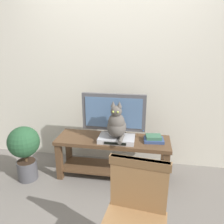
{
  "coord_description": "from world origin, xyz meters",
  "views": [
    {
      "loc": [
        0.39,
        -1.94,
        1.66
      ],
      "look_at": [
        -0.0,
        0.42,
        0.88
      ],
      "focal_mm": 35.05,
      "sensor_mm": 36.0,
      "label": 1
    }
  ],
  "objects_px": {
    "tv": "(114,114)",
    "potted_plant": "(25,148)",
    "tv_stand": "(113,151)",
    "cat": "(117,124)",
    "wooden_chair": "(135,215)",
    "book_stack": "(154,139)",
    "media_box": "(117,139)"
  },
  "relations": [
    {
      "from": "book_stack",
      "to": "potted_plant",
      "type": "xyz_separation_m",
      "value": [
        -1.54,
        -0.25,
        -0.13
      ]
    },
    {
      "from": "potted_plant",
      "to": "media_box",
      "type": "bearing_deg",
      "value": 9.53
    },
    {
      "from": "book_stack",
      "to": "tv_stand",
      "type": "bearing_deg",
      "value": -178.56
    },
    {
      "from": "tv_stand",
      "to": "wooden_chair",
      "type": "distance_m",
      "value": 1.26
    },
    {
      "from": "cat",
      "to": "potted_plant",
      "type": "bearing_deg",
      "value": -171.29
    },
    {
      "from": "media_box",
      "to": "potted_plant",
      "type": "distance_m",
      "value": 1.12
    },
    {
      "from": "tv",
      "to": "potted_plant",
      "type": "distance_m",
      "value": 1.15
    },
    {
      "from": "wooden_chair",
      "to": "tv",
      "type": "bearing_deg",
      "value": 105.51
    },
    {
      "from": "tv_stand",
      "to": "tv",
      "type": "height_order",
      "value": "tv"
    },
    {
      "from": "cat",
      "to": "wooden_chair",
      "type": "distance_m",
      "value": 1.19
    },
    {
      "from": "media_box",
      "to": "potted_plant",
      "type": "relative_size",
      "value": 0.61
    },
    {
      "from": "potted_plant",
      "to": "cat",
      "type": "bearing_deg",
      "value": 8.71
    },
    {
      "from": "tv_stand",
      "to": "book_stack",
      "type": "relative_size",
      "value": 5.67
    },
    {
      "from": "tv_stand",
      "to": "media_box",
      "type": "relative_size",
      "value": 3.26
    },
    {
      "from": "cat",
      "to": "potted_plant",
      "type": "height_order",
      "value": "cat"
    },
    {
      "from": "wooden_chair",
      "to": "potted_plant",
      "type": "bearing_deg",
      "value": 145.43
    },
    {
      "from": "cat",
      "to": "wooden_chair",
      "type": "xyz_separation_m",
      "value": [
        0.29,
        -1.13,
        -0.21
      ]
    },
    {
      "from": "tv_stand",
      "to": "cat",
      "type": "distance_m",
      "value": 0.4
    },
    {
      "from": "tv",
      "to": "media_box",
      "type": "bearing_deg",
      "value": -64.65
    },
    {
      "from": "cat",
      "to": "book_stack",
      "type": "height_order",
      "value": "cat"
    },
    {
      "from": "media_box",
      "to": "wooden_chair",
      "type": "bearing_deg",
      "value": -75.59
    },
    {
      "from": "media_box",
      "to": "wooden_chair",
      "type": "height_order",
      "value": "wooden_chair"
    },
    {
      "from": "tv_stand",
      "to": "tv",
      "type": "xyz_separation_m",
      "value": [
        0.0,
        0.07,
        0.46
      ]
    },
    {
      "from": "tv",
      "to": "media_box",
      "type": "xyz_separation_m",
      "value": [
        0.06,
        -0.12,
        -0.27
      ]
    },
    {
      "from": "wooden_chair",
      "to": "book_stack",
      "type": "bearing_deg",
      "value": 83.33
    },
    {
      "from": "tv",
      "to": "potted_plant",
      "type": "xyz_separation_m",
      "value": [
        -1.04,
        -0.3,
        -0.39
      ]
    },
    {
      "from": "tv_stand",
      "to": "media_box",
      "type": "distance_m",
      "value": 0.21
    },
    {
      "from": "media_box",
      "to": "cat",
      "type": "relative_size",
      "value": 0.94
    },
    {
      "from": "tv",
      "to": "potted_plant",
      "type": "height_order",
      "value": "tv"
    },
    {
      "from": "wooden_chair",
      "to": "potted_plant",
      "type": "xyz_separation_m",
      "value": [
        -1.39,
        0.96,
        -0.11
      ]
    },
    {
      "from": "tv",
      "to": "tv_stand",
      "type": "bearing_deg",
      "value": -90.03
    },
    {
      "from": "tv",
      "to": "media_box",
      "type": "height_order",
      "value": "tv"
    }
  ]
}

